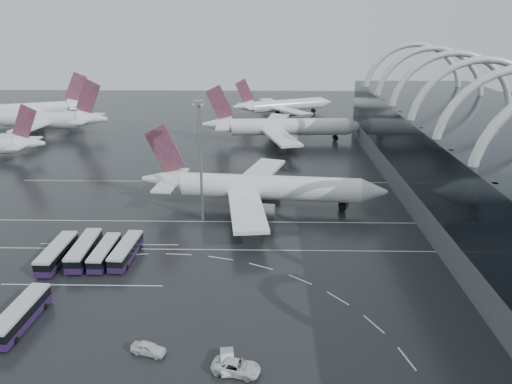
{
  "coord_description": "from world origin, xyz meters",
  "views": [
    {
      "loc": [
        7.49,
        -90.45,
        44.15
      ],
      "look_at": [
        5.46,
        12.32,
        7.0
      ],
      "focal_mm": 35.0,
      "sensor_mm": 36.0,
      "label": 1
    }
  ],
  "objects_px": {
    "bus_row_near_d": "(126,251)",
    "gse_cart_belly_e": "(306,187)",
    "jet_remote_mid": "(49,120)",
    "van_curve_b": "(148,348)",
    "bus_row_far_a": "(21,315)",
    "van_curve_c": "(227,361)",
    "floodlight_mast": "(200,147)",
    "bus_row_near_a": "(57,253)",
    "bus_row_near_c": "(105,252)",
    "bus_row_near_b": "(84,250)",
    "airliner_main": "(258,188)",
    "airliner_gate_c": "(282,106)",
    "van_curve_a": "(236,367)",
    "gse_cart_belly_b": "(310,191)",
    "gse_cart_belly_c": "(256,204)",
    "gse_cart_belly_d": "(344,200)",
    "airliner_gate_b": "(281,127)",
    "jet_remote_far": "(38,110)"
  },
  "relations": [
    {
      "from": "gse_cart_belly_d",
      "to": "van_curve_b",
      "type": "bearing_deg",
      "value": -121.13
    },
    {
      "from": "bus_row_near_d",
      "to": "gse_cart_belly_d",
      "type": "xyz_separation_m",
      "value": [
        45.78,
        31.02,
        -1.17
      ]
    },
    {
      "from": "bus_row_near_c",
      "to": "floodlight_mast",
      "type": "height_order",
      "value": "floodlight_mast"
    },
    {
      "from": "gse_cart_belly_b",
      "to": "gse_cart_belly_e",
      "type": "distance_m",
      "value": 2.95
    },
    {
      "from": "airliner_gate_b",
      "to": "van_curve_a",
      "type": "height_order",
      "value": "airliner_gate_b"
    },
    {
      "from": "airliner_gate_c",
      "to": "van_curve_b",
      "type": "height_order",
      "value": "airliner_gate_c"
    },
    {
      "from": "airliner_gate_c",
      "to": "gse_cart_belly_d",
      "type": "height_order",
      "value": "airliner_gate_c"
    },
    {
      "from": "bus_row_near_c",
      "to": "bus_row_far_a",
      "type": "xyz_separation_m",
      "value": [
        -6.15,
        -20.88,
        0.16
      ]
    },
    {
      "from": "van_curve_b",
      "to": "gse_cart_belly_e",
      "type": "relative_size",
      "value": 2.1
    },
    {
      "from": "van_curve_a",
      "to": "gse_cart_belly_b",
      "type": "xyz_separation_m",
      "value": [
        15.25,
        69.15,
        -0.37
      ]
    },
    {
      "from": "gse_cart_belly_e",
      "to": "jet_remote_far",
      "type": "bearing_deg",
      "value": 142.19
    },
    {
      "from": "bus_row_far_a",
      "to": "airliner_gate_c",
      "type": "bearing_deg",
      "value": -11.37
    },
    {
      "from": "gse_cart_belly_c",
      "to": "bus_row_near_a",
      "type": "bearing_deg",
      "value": -141.4
    },
    {
      "from": "van_curve_c",
      "to": "gse_cart_belly_b",
      "type": "xyz_separation_m",
      "value": [
        16.49,
        67.95,
        -0.32
      ]
    },
    {
      "from": "bus_row_near_a",
      "to": "floodlight_mast",
      "type": "relative_size",
      "value": 0.51
    },
    {
      "from": "jet_remote_far",
      "to": "gse_cart_belly_b",
      "type": "bearing_deg",
      "value": 122.02
    },
    {
      "from": "gse_cart_belly_b",
      "to": "bus_row_near_b",
      "type": "bearing_deg",
      "value": -140.29
    },
    {
      "from": "bus_row_far_a",
      "to": "gse_cart_belly_c",
      "type": "distance_m",
      "value": 59.96
    },
    {
      "from": "bus_row_near_c",
      "to": "bus_row_far_a",
      "type": "height_order",
      "value": "bus_row_far_a"
    },
    {
      "from": "bus_row_far_a",
      "to": "van_curve_b",
      "type": "relative_size",
      "value": 2.77
    },
    {
      "from": "bus_row_near_b",
      "to": "gse_cart_belly_e",
      "type": "height_order",
      "value": "bus_row_near_b"
    },
    {
      "from": "bus_row_far_a",
      "to": "van_curve_c",
      "type": "height_order",
      "value": "bus_row_far_a"
    },
    {
      "from": "bus_row_near_a",
      "to": "gse_cart_belly_c",
      "type": "distance_m",
      "value": 46.87
    },
    {
      "from": "jet_remote_far",
      "to": "bus_row_far_a",
      "type": "bearing_deg",
      "value": 93.03
    },
    {
      "from": "floodlight_mast",
      "to": "bus_row_far_a",
      "type": "bearing_deg",
      "value": -118.65
    },
    {
      "from": "airliner_main",
      "to": "bus_row_near_d",
      "type": "bearing_deg",
      "value": -126.61
    },
    {
      "from": "bus_row_near_c",
      "to": "van_curve_c",
      "type": "relative_size",
      "value": 2.42
    },
    {
      "from": "jet_remote_mid",
      "to": "van_curve_c",
      "type": "xyz_separation_m",
      "value": [
        77.64,
        -131.73,
        -4.71
      ]
    },
    {
      "from": "airliner_gate_b",
      "to": "airliner_gate_c",
      "type": "distance_m",
      "value": 48.24
    },
    {
      "from": "bus_row_near_b",
      "to": "bus_row_far_a",
      "type": "height_order",
      "value": "bus_row_near_b"
    },
    {
      "from": "gse_cart_belly_d",
      "to": "jet_remote_mid",
      "type": "bearing_deg",
      "value": 145.3
    },
    {
      "from": "airliner_main",
      "to": "gse_cart_belly_e",
      "type": "bearing_deg",
      "value": 52.58
    },
    {
      "from": "airliner_main",
      "to": "bus_row_far_a",
      "type": "height_order",
      "value": "airliner_main"
    },
    {
      "from": "jet_remote_mid",
      "to": "bus_row_near_b",
      "type": "bearing_deg",
      "value": 123.55
    },
    {
      "from": "gse_cart_belly_c",
      "to": "airliner_gate_c",
      "type": "bearing_deg",
      "value": 85.23
    },
    {
      "from": "bus_row_far_a",
      "to": "bus_row_near_b",
      "type": "bearing_deg",
      "value": -2.03
    },
    {
      "from": "bus_row_near_d",
      "to": "gse_cart_belly_e",
      "type": "distance_m",
      "value": 55.06
    },
    {
      "from": "airliner_gate_b",
      "to": "jet_remote_far",
      "type": "height_order",
      "value": "jet_remote_far"
    },
    {
      "from": "bus_row_near_a",
      "to": "gse_cart_belly_d",
      "type": "height_order",
      "value": "bus_row_near_a"
    },
    {
      "from": "van_curve_a",
      "to": "jet_remote_mid",
      "type": "bearing_deg",
      "value": 44.84
    },
    {
      "from": "floodlight_mast",
      "to": "gse_cart_belly_d",
      "type": "relative_size",
      "value": 13.05
    },
    {
      "from": "airliner_main",
      "to": "van_curve_c",
      "type": "distance_m",
      "value": 57.48
    },
    {
      "from": "van_curve_a",
      "to": "van_curve_b",
      "type": "bearing_deg",
      "value": 87.71
    },
    {
      "from": "jet_remote_far",
      "to": "van_curve_a",
      "type": "relative_size",
      "value": 7.21
    },
    {
      "from": "bus_row_far_a",
      "to": "van_curve_a",
      "type": "bearing_deg",
      "value": -103.01
    },
    {
      "from": "van_curve_b",
      "to": "gse_cart_belly_b",
      "type": "distance_m",
      "value": 71.07
    },
    {
      "from": "bus_row_near_a",
      "to": "gse_cart_belly_d",
      "type": "xyz_separation_m",
      "value": [
        58.31,
        32.44,
        -1.27
      ]
    },
    {
      "from": "gse_cart_belly_b",
      "to": "gse_cart_belly_e",
      "type": "bearing_deg",
      "value": 106.47
    },
    {
      "from": "jet_remote_mid",
      "to": "van_curve_b",
      "type": "relative_size",
      "value": 10.07
    },
    {
      "from": "floodlight_mast",
      "to": "bus_row_near_a",
      "type": "bearing_deg",
      "value": -140.17
    }
  ]
}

